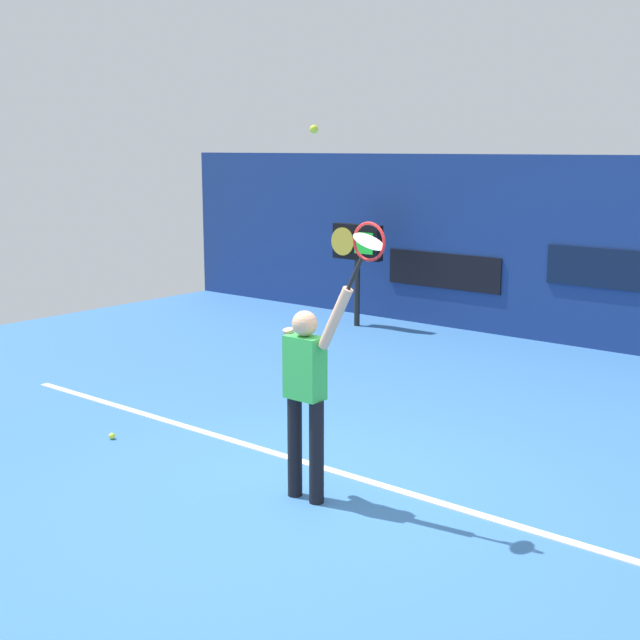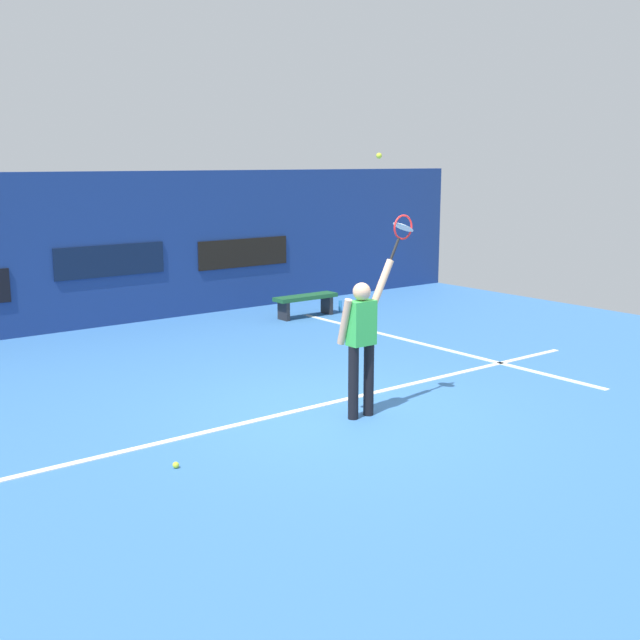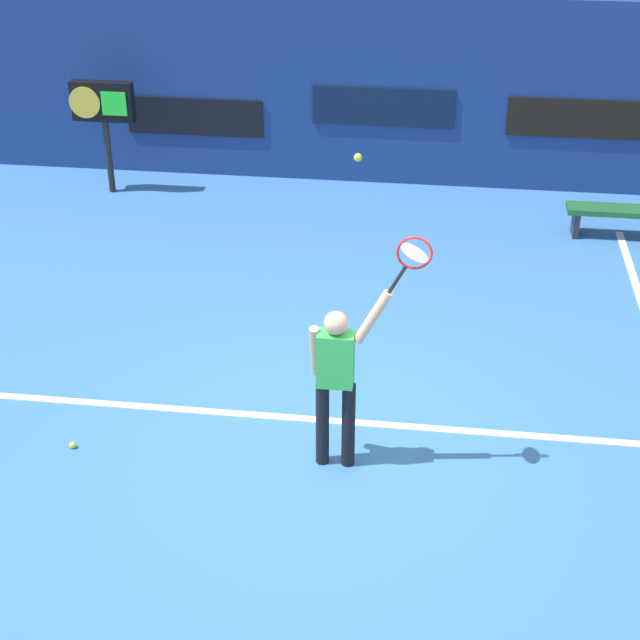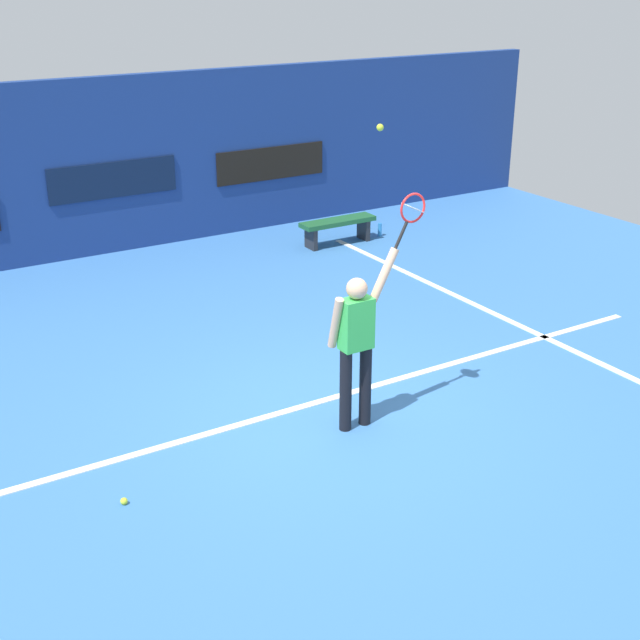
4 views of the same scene
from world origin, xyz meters
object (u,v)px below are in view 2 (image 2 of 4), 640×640
Objects in this scene: tennis_player at (362,338)px; tennis_ball at (379,156)px; water_bottle at (340,306)px; tennis_racket at (402,230)px; court_bench at (306,301)px; spare_ball at (176,465)px.

tennis_player is 2.19m from tennis_ball.
tennis_ball is at bearing -125.80° from water_bottle.
tennis_player is 1.43m from tennis_racket.
court_bench is 0.94m from water_bottle.
water_bottle is at bearing 54.20° from tennis_ball.
spare_ball is (-2.80, -0.02, -3.15)m from tennis_ball.
tennis_player reaches higher than water_bottle.
tennis_racket is 6.54m from court_bench.
tennis_player is at bearing 2.40° from spare_ball.
tennis_racket is at bearing 9.86° from tennis_ball.
tennis_player is 8.11× the size of water_bottle.
court_bench is at bearing 59.04° from tennis_player.
spare_ball is (-2.63, -0.11, -0.98)m from tennis_player.
court_bench is (2.72, 5.62, -1.95)m from tennis_racket.
tennis_player is 1.39× the size of court_bench.
tennis_racket is at bearing 1.85° from spare_ball.
spare_ball is at bearing -179.53° from tennis_ball.
tennis_racket is at bearing -122.90° from water_bottle.
tennis_racket reaches higher than court_bench.
court_bench is 5.83× the size of water_bottle.
tennis_racket is at bearing -0.38° from tennis_player.
tennis_player is 2.81m from spare_ball.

